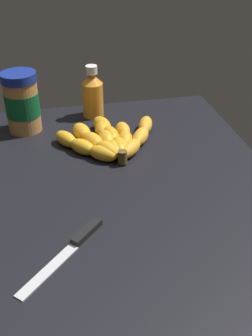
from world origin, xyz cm
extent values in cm
cube|color=black|center=(0.00, 0.00, -2.47)|extent=(80.97, 60.80, 4.94)
ellipsoid|color=gold|center=(11.32, -2.49, 1.64)|extent=(8.01, 7.52, 3.28)
ellipsoid|color=gold|center=(16.34, -6.07, 1.64)|extent=(8.34, 6.74, 3.28)
ellipsoid|color=gold|center=(21.92, -8.70, 1.64)|extent=(8.39, 5.74, 3.28)
ellipsoid|color=gold|center=(11.38, -0.98, 1.65)|extent=(6.69, 5.29, 3.30)
ellipsoid|color=gold|center=(15.86, -2.31, 1.65)|extent=(6.38, 4.33, 3.30)
ellipsoid|color=gold|center=(20.52, -2.71, 1.65)|extent=(5.93, 3.41, 3.30)
ellipsoid|color=gold|center=(12.20, 0.47, 1.87)|extent=(7.21, 3.77, 3.74)
ellipsoid|color=gold|center=(17.93, 0.80, 1.87)|extent=(7.59, 4.58, 3.74)
ellipsoid|color=gold|center=(23.58, 1.85, 1.87)|extent=(7.88, 5.38, 3.74)
ellipsoid|color=gold|center=(11.63, 1.34, 1.84)|extent=(6.65, 4.90, 3.68)
ellipsoid|color=gold|center=(16.37, 2.05, 1.84)|extent=(6.27, 4.15, 3.68)
ellipsoid|color=gold|center=(21.15, 2.09, 1.84)|extent=(6.21, 4.04, 3.68)
ellipsoid|color=gold|center=(11.34, 2.76, 1.88)|extent=(7.68, 6.81, 3.77)
ellipsoid|color=gold|center=(16.04, 5.33, 1.88)|extent=(7.67, 6.21, 3.77)
ellipsoid|color=gold|center=(21.06, 7.20, 1.88)|extent=(7.50, 5.49, 3.77)
ellipsoid|color=gold|center=(10.49, 3.84, 1.66)|extent=(6.93, 7.50, 3.32)
ellipsoid|color=gold|center=(14.31, 7.84, 1.66)|extent=(7.41, 7.08, 3.32)
ellipsoid|color=gold|center=(18.77, 11.12, 1.66)|extent=(7.66, 6.44, 3.32)
cylinder|color=brown|center=(7.83, 0.49, 1.80)|extent=(2.00, 2.00, 3.00)
cylinder|color=#BF8442|center=(28.84, 20.38, 6.31)|extent=(8.06, 8.06, 12.62)
cylinder|color=#0F592D|center=(28.84, 20.38, 6.94)|extent=(8.22, 8.22, 5.68)
cylinder|color=navy|center=(28.84, 20.38, 13.69)|extent=(8.38, 8.38, 2.13)
cylinder|color=orange|center=(33.57, 2.62, 4.48)|extent=(5.48, 5.48, 8.95)
cone|color=orange|center=(33.57, 2.62, 10.24)|extent=(5.48, 5.48, 2.59)
cylinder|color=white|center=(33.57, 2.62, 12.56)|extent=(2.95, 2.95, 2.05)
cube|color=silver|center=(-19.98, 17.39, 0.30)|extent=(10.40, 10.24, 0.50)
cube|color=black|center=(-12.91, 10.47, 0.60)|extent=(6.12, 6.04, 1.20)
camera|label=1|loc=(-65.67, 14.93, 47.23)|focal=43.70mm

